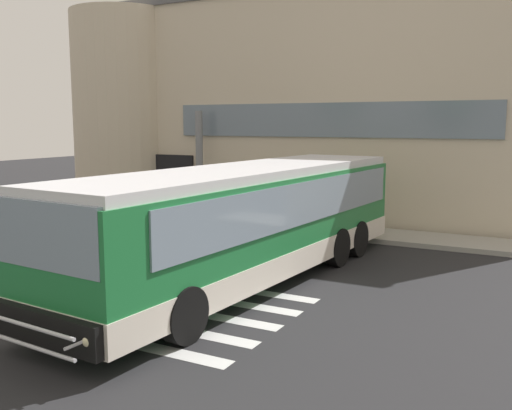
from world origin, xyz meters
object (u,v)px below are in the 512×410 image
entry_support_column (199,163)px  passenger_at_curb_edge (247,198)px  bus_main_foreground (248,225)px  passenger_near_column (212,192)px  passenger_by_doorway (230,195)px

entry_support_column → passenger_at_curb_edge: size_ratio=2.39×
bus_main_foreground → passenger_near_column: bearing=128.1°
passenger_by_doorway → passenger_at_curb_edge: size_ratio=1.00×
bus_main_foreground → passenger_at_curb_edge: bus_main_foreground is taller
passenger_by_doorway → bus_main_foreground: bearing=-56.5°
entry_support_column → passenger_by_doorway: entry_support_column is taller
entry_support_column → bus_main_foreground: (6.06, -7.11, -0.82)m
passenger_by_doorway → passenger_at_curb_edge: 1.16m
entry_support_column → passenger_by_doorway: bearing=-18.4°
bus_main_foreground → passenger_near_column: 8.51m
passenger_at_curb_edge → passenger_by_doorway: bearing=150.0°
passenger_near_column → passenger_at_curb_edge: 2.06m
bus_main_foreground → passenger_by_doorway: 7.84m
bus_main_foreground → passenger_near_column: (-5.25, 6.69, -0.22)m
entry_support_column → bus_main_foreground: 9.37m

